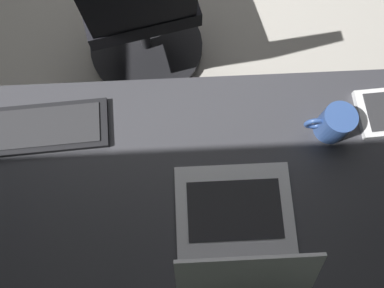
{
  "coord_description": "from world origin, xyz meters",
  "views": [
    {
      "loc": [
        -0.08,
        1.96,
        1.72
      ],
      "look_at": [
        -0.09,
        1.72,
        0.95
      ],
      "focal_mm": 35.65,
      "sensor_mm": 36.0,
      "label": 1
    }
  ],
  "objects_px": {
    "keyboard_main": "(31,129)",
    "laptop_leftmost": "(238,236)",
    "drawer_pedestal": "(56,221)",
    "coffee_mug": "(334,123)",
    "office_chair": "(139,5)"
  },
  "relations": [
    {
      "from": "coffee_mug",
      "to": "keyboard_main",
      "type": "bearing_deg",
      "value": -2.51
    },
    {
      "from": "office_chair",
      "to": "coffee_mug",
      "type": "bearing_deg",
      "value": 130.73
    },
    {
      "from": "office_chair",
      "to": "keyboard_main",
      "type": "bearing_deg",
      "value": 66.72
    },
    {
      "from": "keyboard_main",
      "to": "coffee_mug",
      "type": "distance_m",
      "value": 0.82
    },
    {
      "from": "laptop_leftmost",
      "to": "coffee_mug",
      "type": "relative_size",
      "value": 2.73
    },
    {
      "from": "drawer_pedestal",
      "to": "laptop_leftmost",
      "type": "height_order",
      "value": "laptop_leftmost"
    },
    {
      "from": "drawer_pedestal",
      "to": "office_chair",
      "type": "distance_m",
      "value": 0.88
    },
    {
      "from": "drawer_pedestal",
      "to": "keyboard_main",
      "type": "xyz_separation_m",
      "value": [
        -0.05,
        -0.21,
        0.39
      ]
    },
    {
      "from": "laptop_leftmost",
      "to": "coffee_mug",
      "type": "distance_m",
      "value": 0.39
    },
    {
      "from": "keyboard_main",
      "to": "office_chair",
      "type": "xyz_separation_m",
      "value": [
        -0.26,
        -0.61,
        -0.28
      ]
    },
    {
      "from": "drawer_pedestal",
      "to": "coffee_mug",
      "type": "relative_size",
      "value": 5.5
    },
    {
      "from": "drawer_pedestal",
      "to": "office_chair",
      "type": "xyz_separation_m",
      "value": [
        -0.32,
        -0.81,
        0.11
      ]
    },
    {
      "from": "keyboard_main",
      "to": "laptop_leftmost",
      "type": "bearing_deg",
      "value": 149.7
    },
    {
      "from": "drawer_pedestal",
      "to": "office_chair",
      "type": "relative_size",
      "value": 0.72
    },
    {
      "from": "drawer_pedestal",
      "to": "coffee_mug",
      "type": "height_order",
      "value": "coffee_mug"
    }
  ]
}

